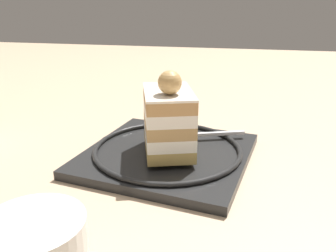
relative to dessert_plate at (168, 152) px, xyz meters
name	(u,v)px	position (x,y,z in m)	size (l,w,h in m)	color
ground_plane	(152,158)	(0.00, 0.02, -0.01)	(2.40, 2.40, 0.00)	tan
dessert_plate	(168,152)	(0.00, 0.00, 0.00)	(0.26, 0.26, 0.02)	black
cake_slice	(168,119)	(-0.02, 0.00, 0.06)	(0.12, 0.09, 0.12)	tan
fork	(205,134)	(0.05, -0.05, 0.01)	(0.05, 0.11, 0.00)	silver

